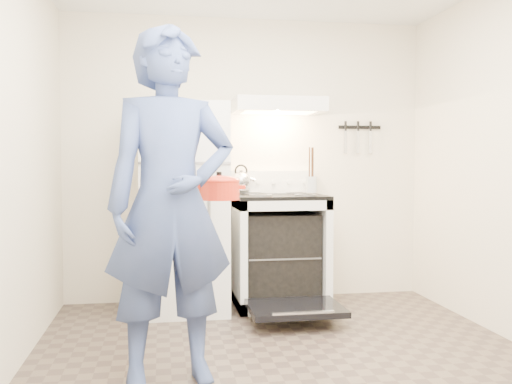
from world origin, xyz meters
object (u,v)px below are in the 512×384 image
person (171,205)px  dutch_oven (219,190)px  refrigerator (184,208)px  tea_kettle (241,179)px  stove_body (279,252)px

person → dutch_oven: 0.50m
refrigerator → person: (-0.13, -1.55, 0.14)m
tea_kettle → person: 1.91m
refrigerator → tea_kettle: bearing=25.5°
refrigerator → tea_kettle: 0.61m
refrigerator → stove_body: (0.81, 0.02, -0.39)m
refrigerator → stove_body: size_ratio=1.85×
tea_kettle → dutch_oven: bearing=-103.4°
refrigerator → stove_body: refrigerator is taller
refrigerator → dutch_oven: size_ratio=5.21×
refrigerator → person: size_ratio=0.86×
person → dutch_oven: bearing=40.5°
dutch_oven → stove_body: bearing=61.9°
refrigerator → person: person is taller
stove_body → dutch_oven: bearing=-118.1°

